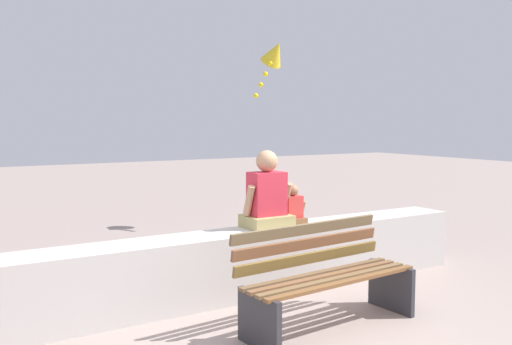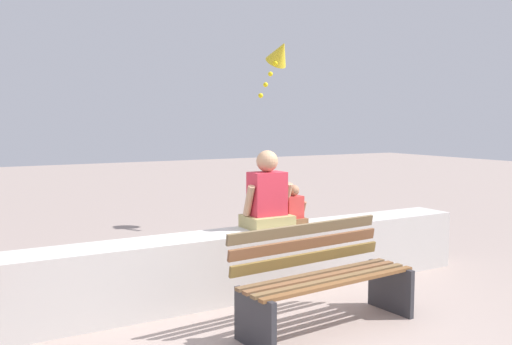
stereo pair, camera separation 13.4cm
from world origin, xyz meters
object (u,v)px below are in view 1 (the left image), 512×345
at_px(park_bench, 325,279).
at_px(kite_yellow, 274,54).
at_px(person_adult, 267,197).
at_px(person_child, 293,209).

distance_m(park_bench, kite_yellow, 5.19).
distance_m(person_adult, kite_yellow, 4.00).
bearing_deg(person_child, kite_yellow, 60.80).
bearing_deg(person_child, person_adult, -179.92).
distance_m(park_bench, person_adult, 1.28).
xyz_separation_m(person_child, kite_yellow, (1.62, 2.90, 2.08)).
bearing_deg(person_adult, kite_yellow, 55.97).
xyz_separation_m(park_bench, kite_yellow, (2.06, 4.04, 2.51)).
distance_m(person_child, kite_yellow, 3.92).
height_order(park_bench, person_adult, person_adult).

